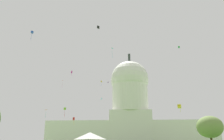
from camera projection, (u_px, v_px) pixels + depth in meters
capitol_building at (130, 116)px, 175.88m from camera, size 115.50×27.62×70.27m
tree_east_near at (210, 127)px, 78.51m from camera, size 9.00×8.43×11.39m
kite_magenta_high at (72, 72)px, 132.61m from camera, size 0.81×0.44×3.02m
kite_orange_mid at (46, 111)px, 123.16m from camera, size 1.75×0.91×3.99m
kite_gold_high at (101, 82)px, 146.78m from camera, size 0.83×0.76×3.25m
kite_turquoise_mid at (101, 99)px, 128.62m from camera, size 0.79×0.78×1.19m
kite_black_high at (98, 27)px, 117.90m from camera, size 1.18×1.09×1.45m
kite_violet_high at (109, 83)px, 136.46m from camera, size 1.47×1.30×0.30m
kite_lime_mid at (65, 109)px, 115.63m from camera, size 1.34×1.31×4.53m
kite_cyan_high at (111, 49)px, 111.22m from camera, size 1.21×1.41×4.28m
kite_blue_high at (32, 32)px, 98.07m from camera, size 1.11×1.13×3.93m
kite_pink_high at (62, 82)px, 140.22m from camera, size 1.25×1.34×3.56m
kite_yellow_low at (179, 106)px, 70.58m from camera, size 1.20×1.23×2.23m
kite_red_low at (74, 119)px, 121.87m from camera, size 1.19×1.24×3.79m
kite_green_high at (179, 47)px, 149.44m from camera, size 1.21×1.25×1.26m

